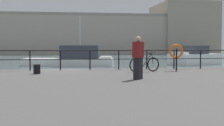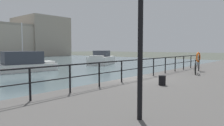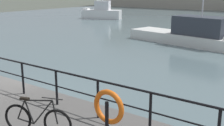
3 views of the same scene
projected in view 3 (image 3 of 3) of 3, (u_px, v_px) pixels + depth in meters
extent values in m
plane|color=#4C5147|center=(15.00, 102.00, 11.53)|extent=(240.00, 240.00, 0.00)
cube|color=white|center=(102.00, 14.00, 43.11)|extent=(5.91, 3.97, 1.29)
cube|color=silver|center=(103.00, 5.00, 42.75)|extent=(2.51, 2.14, 1.31)
cube|color=white|center=(86.00, 9.00, 43.46)|extent=(1.15, 1.53, 0.24)
cube|color=white|center=(186.00, 39.00, 23.64)|extent=(10.09, 4.23, 0.83)
cube|color=#333842|center=(201.00, 26.00, 22.46)|extent=(4.42, 2.74, 1.43)
cylinder|color=black|center=(23.00, 78.00, 9.64)|extent=(0.07, 0.07, 1.05)
cylinder|color=black|center=(57.00, 88.00, 8.73)|extent=(0.07, 0.07, 1.05)
cylinder|color=black|center=(98.00, 99.00, 7.82)|extent=(0.07, 0.07, 1.05)
cylinder|color=black|center=(150.00, 114.00, 6.92)|extent=(0.07, 0.07, 1.05)
torus|color=black|center=(58.00, 124.00, 6.77)|extent=(0.70, 0.30, 0.72)
torus|color=black|center=(18.00, 118.00, 7.06)|extent=(0.70, 0.30, 0.72)
cylinder|color=black|center=(43.00, 112.00, 6.81)|extent=(0.53, 0.22, 0.66)
cylinder|color=black|center=(29.00, 112.00, 6.92)|extent=(0.23, 0.11, 0.58)
cylinder|color=black|center=(38.00, 100.00, 6.77)|extent=(0.69, 0.28, 0.11)
cylinder|color=black|center=(26.00, 121.00, 7.01)|extent=(0.42, 0.18, 0.12)
cylinder|color=black|center=(21.00, 109.00, 6.97)|extent=(0.25, 0.12, 0.51)
cylinder|color=black|center=(55.00, 112.00, 6.72)|extent=(0.14, 0.08, 0.57)
cube|color=black|center=(25.00, 99.00, 6.87)|extent=(0.24, 0.16, 0.05)
cylinder|color=black|center=(52.00, 99.00, 6.65)|extent=(0.50, 0.20, 0.02)
torus|color=orange|center=(109.00, 107.00, 6.04)|extent=(0.75, 0.11, 0.75)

